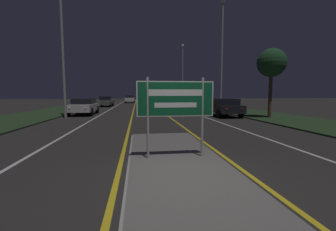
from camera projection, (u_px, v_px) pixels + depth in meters
The scene contains 21 objects.
ground_plane at pixel (186, 179), 4.82m from camera, with size 160.00×160.00×0.00m, color #282623.
median_island at pixel (175, 159), 6.16m from camera, with size 2.56×7.53×0.10m.
verge_left at pixel (55, 111), 23.27m from camera, with size 5.00×100.00×0.08m.
verge_right at pixel (230, 109), 25.81m from camera, with size 5.00×100.00×0.08m.
centre_line_yellow_left at pixel (134, 108), 29.28m from camera, with size 0.12×70.00×0.01m.
centre_line_yellow_right at pixel (157, 108), 29.67m from camera, with size 0.12×70.00×0.01m.
lane_line_white_left at pixel (113, 108), 28.91m from camera, with size 0.12×70.00×0.01m.
lane_line_white_right at pixel (177, 107), 30.04m from camera, with size 0.12×70.00×0.01m.
edge_line_white_left at pixel (89, 108), 28.51m from camera, with size 0.10×70.00×0.01m.
edge_line_white_right at pixel (199, 107), 30.44m from camera, with size 0.10×70.00×0.01m.
highway_sign at pixel (176, 102), 6.00m from camera, with size 2.07×0.07×2.16m.
streetlight_left_near at pixel (61, 21), 15.98m from camera, with size 0.55×0.55×10.80m.
streetlight_right_near at pixel (222, 44), 20.25m from camera, with size 0.49×0.49×10.35m.
streetlight_right_far at pixel (183, 69), 36.06m from camera, with size 0.44×0.44×9.68m.
car_receding_0 at pixel (224, 107), 18.16m from camera, with size 2.00×4.27×1.44m.
car_receding_1 at pixel (166, 102), 29.86m from camera, with size 1.97×4.40×1.39m.
car_receding_2 at pixel (158, 100), 37.91m from camera, with size 1.97×4.11×1.41m.
car_approaching_0 at pixel (84, 106), 19.66m from camera, with size 2.03×4.42×1.40m.
car_approaching_1 at pixel (106, 101), 32.35m from camera, with size 1.87×4.77×1.44m.
car_approaching_2 at pixel (130, 99), 45.57m from camera, with size 1.95×4.51×1.48m.
roadside_palm_right at pixel (272, 63), 16.19m from camera, with size 2.05×2.05×5.01m.
Camera 1 is at (-1.01, -4.57, 1.83)m, focal length 24.00 mm.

